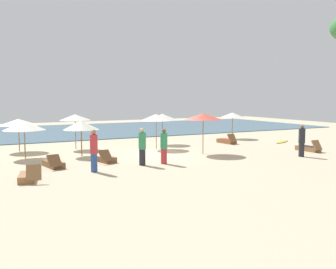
# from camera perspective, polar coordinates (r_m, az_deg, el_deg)

# --- Properties ---
(ground_plane) EXTENTS (60.00, 60.00, 0.00)m
(ground_plane) POSITION_cam_1_polar(r_m,az_deg,el_deg) (22.86, -0.30, -2.93)
(ground_plane) COLOR #BCAD8E
(ocean_water) EXTENTS (48.00, 16.00, 0.06)m
(ocean_water) POSITION_cam_1_polar(r_m,az_deg,el_deg) (38.63, -12.10, 0.53)
(ocean_water) COLOR #3D6075
(ocean_water) RESTS_ON ground_plane
(umbrella_0) EXTENTS (1.98, 1.98, 1.97)m
(umbrella_0) POSITION_cam_1_polar(r_m,az_deg,el_deg) (22.89, -12.18, 1.29)
(umbrella_0) COLOR brown
(umbrella_0) RESTS_ON ground_plane
(umbrella_1) EXTENTS (2.18, 2.18, 2.34)m
(umbrella_1) POSITION_cam_1_polar(r_m,az_deg,el_deg) (23.19, 5.00, 2.55)
(umbrella_1) COLOR olive
(umbrella_1) RESTS_ON ground_plane
(umbrella_2) EXTENTS (1.80, 1.80, 2.01)m
(umbrella_2) POSITION_cam_1_polar(r_m,az_deg,el_deg) (31.79, 9.11, 2.74)
(umbrella_2) COLOR olive
(umbrella_2) RESTS_ON ground_plane
(umbrella_3) EXTENTS (2.22, 2.22, 2.00)m
(umbrella_3) POSITION_cam_1_polar(r_m,az_deg,el_deg) (22.85, -19.68, 1.18)
(umbrella_3) COLOR olive
(umbrella_3) RESTS_ON ground_plane
(umbrella_4) EXTENTS (1.79, 1.79, 2.10)m
(umbrella_4) POSITION_cam_1_polar(r_m,az_deg,el_deg) (27.71, -0.78, 2.55)
(umbrella_4) COLOR brown
(umbrella_4) RESTS_ON ground_plane
(umbrella_5) EXTENTS (1.91, 1.91, 2.19)m
(umbrella_5) POSITION_cam_1_polar(r_m,az_deg,el_deg) (25.88, -12.99, 2.38)
(umbrella_5) COLOR olive
(umbrella_5) RESTS_ON ground_plane
(umbrella_6) EXTENTS (1.97, 1.97, 2.20)m
(umbrella_6) POSITION_cam_1_polar(r_m,az_deg,el_deg) (25.29, -1.68, 2.44)
(umbrella_6) COLOR brown
(umbrella_6) RESTS_ON ground_plane
(umbrella_7) EXTENTS (2.19, 2.19, 1.96)m
(umbrella_7) POSITION_cam_1_polar(r_m,az_deg,el_deg) (25.71, -20.40, 1.66)
(umbrella_7) COLOR brown
(umbrella_7) RESTS_ON ground_plane
(lounger_0) EXTENTS (0.71, 1.70, 0.72)m
(lounger_0) POSITION_cam_1_polar(r_m,az_deg,el_deg) (28.61, 8.35, -0.88)
(lounger_0) COLOR brown
(lounger_0) RESTS_ON ground_plane
(lounger_1) EXTENTS (0.70, 1.68, 0.73)m
(lounger_1) POSITION_cam_1_polar(r_m,az_deg,el_deg) (25.85, 19.30, -1.85)
(lounger_1) COLOR olive
(lounger_1) RESTS_ON ground_plane
(lounger_2) EXTENTS (0.83, 1.76, 0.69)m
(lounger_2) POSITION_cam_1_polar(r_m,az_deg,el_deg) (19.76, -15.89, -4.02)
(lounger_2) COLOR brown
(lounger_2) RESTS_ON ground_plane
(lounger_3) EXTENTS (0.94, 1.74, 0.73)m
(lounger_3) POSITION_cam_1_polar(r_m,az_deg,el_deg) (17.01, -19.25, -5.67)
(lounger_3) COLOR olive
(lounger_3) RESTS_ON ground_plane
(lounger_4) EXTENTS (0.95, 1.78, 0.69)m
(lounger_4) POSITION_cam_1_polar(r_m,az_deg,el_deg) (20.80, -9.02, -3.37)
(lounger_4) COLOR brown
(lounger_4) RESTS_ON ground_plane
(person_0) EXTENTS (0.46, 0.46, 1.75)m
(person_0) POSITION_cam_1_polar(r_m,az_deg,el_deg) (23.39, 18.40, -0.86)
(person_0) COLOR #26262D
(person_0) RESTS_ON ground_plane
(person_1) EXTENTS (0.51, 0.51, 1.82)m
(person_1) POSITION_cam_1_polar(r_m,az_deg,el_deg) (19.53, -3.67, -1.70)
(person_1) COLOR #26262D
(person_1) RESTS_ON ground_plane
(person_2) EXTENTS (0.44, 0.44, 1.74)m
(person_2) POSITION_cam_1_polar(r_m,az_deg,el_deg) (19.90, -0.58, -1.67)
(person_2) COLOR #BF3338
(person_2) RESTS_ON ground_plane
(person_3) EXTENTS (0.46, 0.46, 1.89)m
(person_3) POSITION_cam_1_polar(r_m,az_deg,el_deg) (18.09, -10.45, -2.23)
(person_3) COLOR #2D4C8C
(person_3) RESTS_ON ground_plane
(surfboard) EXTENTS (2.19, 1.57, 0.07)m
(surfboard) POSITION_cam_1_polar(r_m,az_deg,el_deg) (30.18, 15.82, -0.97)
(surfboard) COLOR gold
(surfboard) RESTS_ON ground_plane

